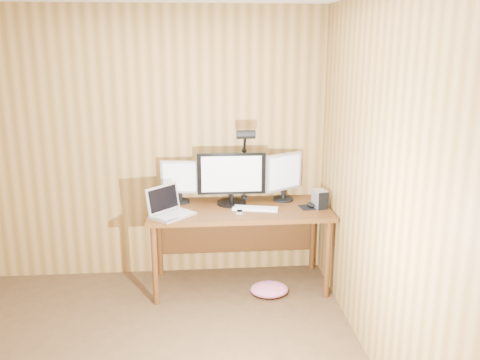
{
  "coord_description": "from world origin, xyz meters",
  "views": [
    {
      "loc": [
        0.57,
        -2.64,
        2.16
      ],
      "look_at": [
        0.93,
        1.58,
        1.02
      ],
      "focal_mm": 38.0,
      "sensor_mm": 36.0,
      "label": 1
    }
  ],
  "objects": [
    {
      "name": "monitor_center",
      "position": [
        0.87,
        1.75,
        1.0
      ],
      "size": [
        0.61,
        0.27,
        0.47
      ],
      "rotation": [
        0.0,
        0.0,
        -0.01
      ],
      "color": "black",
      "rests_on": "desk"
    },
    {
      "name": "speaker",
      "position": [
        1.68,
        1.73,
        0.81
      ],
      "size": [
        0.05,
        0.05,
        0.12
      ],
      "primitive_type": "cylinder",
      "color": "black",
      "rests_on": "desk"
    },
    {
      "name": "mousepad",
      "position": [
        1.57,
        1.59,
        0.75
      ],
      "size": [
        0.22,
        0.19,
        0.0
      ],
      "primitive_type": "cube",
      "rotation": [
        0.0,
        0.0,
        0.14
      ],
      "color": "black",
      "rests_on": "desk"
    },
    {
      "name": "fabric_pile",
      "position": [
        1.18,
        1.41,
        0.05
      ],
      "size": [
        0.41,
        0.38,
        0.11
      ],
      "primitive_type": null,
      "rotation": [
        0.0,
        0.0,
        0.35
      ],
      "color": "#BF5C7F",
      "rests_on": "floor"
    },
    {
      "name": "laptop",
      "position": [
        0.31,
        1.49,
        0.81
      ],
      "size": [
        0.43,
        0.43,
        0.25
      ],
      "rotation": [
        0.0,
        0.0,
        0.78
      ],
      "color": "silver",
      "rests_on": "desk"
    },
    {
      "name": "phone",
      "position": [
        0.92,
        1.51,
        0.76
      ],
      "size": [
        0.07,
        0.11,
        0.01
      ],
      "rotation": [
        0.0,
        0.0,
        -0.17
      ],
      "color": "silver",
      "rests_on": "desk"
    },
    {
      "name": "room_shell",
      "position": [
        0.0,
        0.0,
        1.25
      ],
      "size": [
        4.0,
        4.0,
        4.0
      ],
      "color": "#49321C",
      "rests_on": "ground"
    },
    {
      "name": "mouse",
      "position": [
        1.57,
        1.59,
        0.77
      ],
      "size": [
        0.07,
        0.12,
        0.04
      ],
      "primitive_type": "ellipsoid",
      "rotation": [
        0.0,
        0.0,
        0.02
      ],
      "color": "black",
      "rests_on": "mousepad"
    },
    {
      "name": "desk_lamp",
      "position": [
        0.99,
        1.8,
        1.2
      ],
      "size": [
        0.17,
        0.24,
        0.72
      ],
      "rotation": [
        0.0,
        0.0,
        0.16
      ],
      "color": "black",
      "rests_on": "desk"
    },
    {
      "name": "keyboard",
      "position": [
        1.06,
        1.58,
        0.76
      ],
      "size": [
        0.41,
        0.2,
        0.02
      ],
      "rotation": [
        0.0,
        0.0,
        -0.22
      ],
      "color": "white",
      "rests_on": "desk"
    },
    {
      "name": "monitor_left",
      "position": [
        0.4,
        1.84,
        0.96
      ],
      "size": [
        0.35,
        0.16,
        0.39
      ],
      "rotation": [
        0.0,
        0.0,
        -0.13
      ],
      "color": "black",
      "rests_on": "desk"
    },
    {
      "name": "desk",
      "position": [
        0.93,
        1.7,
        0.63
      ],
      "size": [
        1.6,
        0.7,
        0.75
      ],
      "color": "#4D2A10",
      "rests_on": "floor"
    },
    {
      "name": "monitor_right",
      "position": [
        1.35,
        1.82,
        0.99
      ],
      "size": [
        0.36,
        0.23,
        0.44
      ],
      "rotation": [
        0.0,
        0.0,
        0.53
      ],
      "color": "black",
      "rests_on": "desk"
    },
    {
      "name": "hard_drive",
      "position": [
        1.64,
        1.58,
        0.83
      ],
      "size": [
        0.13,
        0.16,
        0.16
      ],
      "rotation": [
        0.0,
        0.0,
        0.23
      ],
      "color": "silver",
      "rests_on": "desk"
    }
  ]
}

